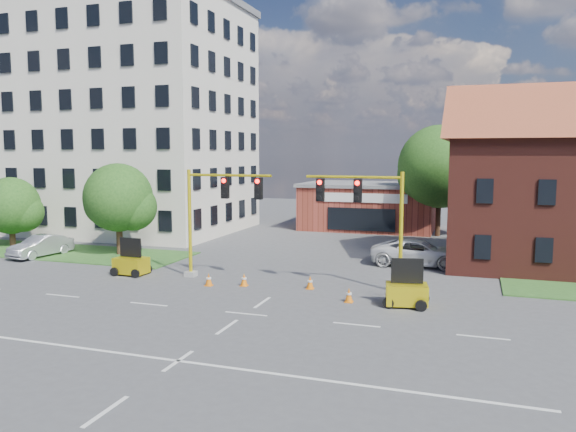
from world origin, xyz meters
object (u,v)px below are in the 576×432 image
(signal_mast_east, at_px, (369,216))
(trailer_east, at_px, (407,292))
(signal_mast_west, at_px, (216,210))
(trailer_west, at_px, (131,264))
(pickup_white, at_px, (419,253))

(signal_mast_east, height_order, trailer_east, signal_mast_east)
(signal_mast_west, bearing_deg, signal_mast_east, 0.00)
(trailer_west, bearing_deg, signal_mast_west, 11.06)
(trailer_west, xyz_separation_m, pickup_white, (15.75, 8.16, 0.17))
(signal_mast_west, height_order, trailer_west, signal_mast_west)
(trailer_west, distance_m, trailer_east, 16.27)
(signal_mast_east, bearing_deg, pickup_white, 76.08)
(trailer_west, relative_size, pickup_white, 0.35)
(signal_mast_west, xyz_separation_m, trailer_east, (10.98, -2.43, -3.24))
(trailer_west, bearing_deg, signal_mast_east, 6.26)
(trailer_east, bearing_deg, pickup_white, 81.97)
(trailer_west, distance_m, pickup_white, 17.74)
(signal_mast_east, distance_m, trailer_east, 4.65)
(trailer_west, relative_size, trailer_east, 0.97)
(pickup_white, bearing_deg, trailer_west, 116.30)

